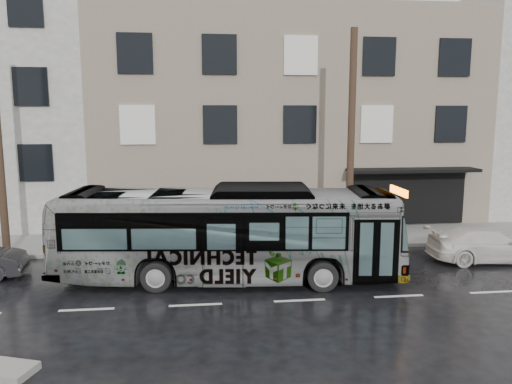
{
  "coord_description": "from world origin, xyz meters",
  "views": [
    {
      "loc": [
        0.18,
        -16.97,
        5.75
      ],
      "look_at": [
        2.42,
        2.5,
        2.63
      ],
      "focal_mm": 35.0,
      "sensor_mm": 36.0,
      "label": 1
    }
  ],
  "objects_px": {
    "sign_post": "(374,216)",
    "white_sedan": "(487,244)",
    "utility_pole_front": "(351,139)",
    "bus": "(228,234)"
  },
  "relations": [
    {
      "from": "sign_post",
      "to": "white_sedan",
      "type": "relative_size",
      "value": 0.52
    },
    {
      "from": "utility_pole_front",
      "to": "bus",
      "type": "bearing_deg",
      "value": -146.36
    },
    {
      "from": "utility_pole_front",
      "to": "sign_post",
      "type": "relative_size",
      "value": 3.75
    },
    {
      "from": "sign_post",
      "to": "white_sedan",
      "type": "bearing_deg",
      "value": -33.94
    },
    {
      "from": "bus",
      "to": "white_sedan",
      "type": "xyz_separation_m",
      "value": [
        10.2,
        1.06,
        -0.98
      ]
    },
    {
      "from": "sign_post",
      "to": "bus",
      "type": "xyz_separation_m",
      "value": [
        -6.47,
        -3.57,
        0.3
      ]
    },
    {
      "from": "sign_post",
      "to": "bus",
      "type": "relative_size",
      "value": 0.2
    },
    {
      "from": "sign_post",
      "to": "white_sedan",
      "type": "xyz_separation_m",
      "value": [
        3.73,
        -2.51,
        -0.68
      ]
    },
    {
      "from": "white_sedan",
      "to": "bus",
      "type": "bearing_deg",
      "value": 99.02
    },
    {
      "from": "utility_pole_front",
      "to": "bus",
      "type": "xyz_separation_m",
      "value": [
        -5.37,
        -3.57,
        -3.0
      ]
    }
  ]
}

